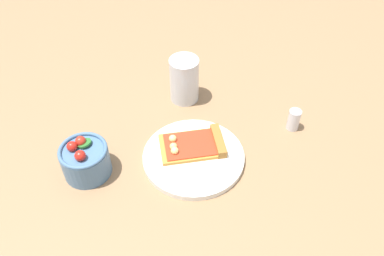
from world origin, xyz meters
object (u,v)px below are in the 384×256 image
(plate, at_px, (194,157))
(soda_glass, at_px, (184,81))
(pizza_slice_main, at_px, (195,145))
(pepper_shaker, at_px, (294,118))
(salad_bowl, at_px, (85,159))

(plate, bearing_deg, soda_glass, -28.29)
(pizza_slice_main, distance_m, soda_glass, 0.19)
(plate, distance_m, pepper_shaker, 0.26)
(salad_bowl, bearing_deg, soda_glass, -74.76)
(salad_bowl, distance_m, pepper_shaker, 0.49)
(salad_bowl, relative_size, pepper_shaker, 1.55)
(soda_glass, bearing_deg, salad_bowl, 105.24)
(pizza_slice_main, xyz_separation_m, soda_glass, (0.17, -0.08, 0.03))
(pepper_shaker, bearing_deg, soda_glass, 32.44)
(plate, xyz_separation_m, pepper_shaker, (-0.05, -0.26, 0.03))
(salad_bowl, bearing_deg, pizza_slice_main, -110.35)
(soda_glass, bearing_deg, plate, 151.71)
(plate, relative_size, salad_bowl, 2.21)
(pizza_slice_main, relative_size, pepper_shaker, 2.52)
(pepper_shaker, bearing_deg, plate, 78.08)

